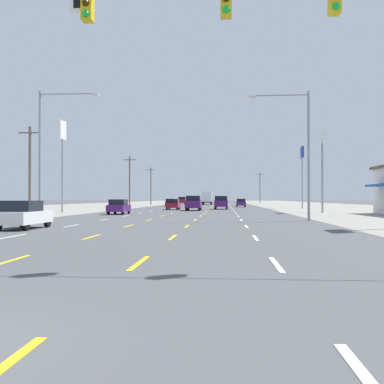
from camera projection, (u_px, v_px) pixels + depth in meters
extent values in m
plane|color=#4C4C4F|center=(199.00, 209.00, 70.52)|extent=(572.00, 572.00, 0.00)
cube|color=gray|center=(46.00, 208.00, 72.28)|extent=(28.00, 440.00, 0.01)
cube|color=gray|center=(360.00, 209.00, 68.76)|extent=(28.00, 440.00, 0.01)
cube|color=white|center=(13.00, 236.00, 19.53)|extent=(0.14, 2.60, 0.01)
cube|color=white|center=(71.00, 226.00, 27.01)|extent=(0.14, 2.60, 0.01)
cube|color=white|center=(104.00, 220.00, 34.49)|extent=(0.14, 2.60, 0.01)
cube|color=white|center=(126.00, 216.00, 41.97)|extent=(0.14, 2.60, 0.01)
cube|color=white|center=(141.00, 213.00, 49.45)|extent=(0.14, 2.60, 0.01)
cube|color=white|center=(152.00, 211.00, 56.93)|extent=(0.14, 2.60, 0.01)
cube|color=white|center=(160.00, 210.00, 64.41)|extent=(0.14, 2.60, 0.01)
cube|color=white|center=(167.00, 208.00, 71.89)|extent=(0.14, 2.60, 0.01)
cube|color=white|center=(172.00, 207.00, 79.37)|extent=(0.14, 2.60, 0.01)
cube|color=white|center=(176.00, 207.00, 86.85)|extent=(0.14, 2.60, 0.01)
cube|color=white|center=(180.00, 206.00, 94.33)|extent=(0.14, 2.60, 0.01)
cube|color=white|center=(183.00, 205.00, 101.81)|extent=(0.14, 2.60, 0.01)
cube|color=white|center=(186.00, 205.00, 109.29)|extent=(0.14, 2.60, 0.01)
cube|color=white|center=(189.00, 204.00, 116.77)|extent=(0.14, 2.60, 0.01)
cube|color=white|center=(191.00, 204.00, 124.26)|extent=(0.14, 2.60, 0.01)
cube|color=white|center=(193.00, 204.00, 131.74)|extent=(0.14, 2.60, 0.01)
cube|color=white|center=(194.00, 203.00, 139.22)|extent=(0.14, 2.60, 0.01)
cube|color=white|center=(196.00, 203.00, 146.70)|extent=(0.14, 2.60, 0.01)
cube|color=white|center=(197.00, 203.00, 154.18)|extent=(0.14, 2.60, 0.01)
cube|color=white|center=(198.00, 203.00, 161.66)|extent=(0.14, 2.60, 0.01)
cube|color=white|center=(200.00, 202.00, 169.14)|extent=(0.14, 2.60, 0.01)
cube|color=white|center=(201.00, 202.00, 176.62)|extent=(0.14, 2.60, 0.01)
cube|color=white|center=(202.00, 202.00, 184.10)|extent=(0.14, 2.60, 0.01)
cube|color=white|center=(202.00, 202.00, 191.58)|extent=(0.14, 2.60, 0.01)
cube|color=white|center=(203.00, 202.00, 199.06)|extent=(0.14, 2.60, 0.01)
cube|color=white|center=(204.00, 202.00, 206.54)|extent=(0.14, 2.60, 0.01)
cube|color=white|center=(205.00, 201.00, 214.02)|extent=(0.14, 2.60, 0.01)
cube|color=white|center=(205.00, 201.00, 221.50)|extent=(0.14, 2.60, 0.01)
cube|color=yellow|center=(8.00, 262.00, 11.80)|extent=(0.14, 2.60, 0.01)
cube|color=yellow|center=(92.00, 237.00, 19.28)|extent=(0.14, 2.60, 0.01)
cube|color=yellow|center=(129.00, 226.00, 26.76)|extent=(0.14, 2.60, 0.01)
cube|color=yellow|center=(149.00, 220.00, 34.24)|extent=(0.14, 2.60, 0.01)
cube|color=yellow|center=(163.00, 216.00, 41.72)|extent=(0.14, 2.60, 0.01)
cube|color=yellow|center=(172.00, 213.00, 49.20)|extent=(0.14, 2.60, 0.01)
cube|color=yellow|center=(179.00, 211.00, 56.68)|extent=(0.14, 2.60, 0.01)
cube|color=yellow|center=(184.00, 210.00, 64.16)|extent=(0.14, 2.60, 0.01)
cube|color=yellow|center=(188.00, 208.00, 71.64)|extent=(0.14, 2.60, 0.01)
cube|color=yellow|center=(192.00, 207.00, 79.12)|extent=(0.14, 2.60, 0.01)
cube|color=yellow|center=(194.00, 207.00, 86.60)|extent=(0.14, 2.60, 0.01)
cube|color=yellow|center=(197.00, 206.00, 94.09)|extent=(0.14, 2.60, 0.01)
cube|color=yellow|center=(199.00, 205.00, 101.57)|extent=(0.14, 2.60, 0.01)
cube|color=yellow|center=(201.00, 205.00, 109.05)|extent=(0.14, 2.60, 0.01)
cube|color=yellow|center=(202.00, 204.00, 116.53)|extent=(0.14, 2.60, 0.01)
cube|color=yellow|center=(203.00, 204.00, 124.01)|extent=(0.14, 2.60, 0.01)
cube|color=yellow|center=(205.00, 204.00, 131.49)|extent=(0.14, 2.60, 0.01)
cube|color=yellow|center=(206.00, 203.00, 138.97)|extent=(0.14, 2.60, 0.01)
cube|color=yellow|center=(206.00, 203.00, 146.45)|extent=(0.14, 2.60, 0.01)
cube|color=yellow|center=(207.00, 203.00, 153.93)|extent=(0.14, 2.60, 0.01)
cube|color=yellow|center=(208.00, 203.00, 161.41)|extent=(0.14, 2.60, 0.01)
cube|color=yellow|center=(209.00, 202.00, 168.89)|extent=(0.14, 2.60, 0.01)
cube|color=yellow|center=(209.00, 202.00, 176.37)|extent=(0.14, 2.60, 0.01)
cube|color=yellow|center=(210.00, 202.00, 183.85)|extent=(0.14, 2.60, 0.01)
cube|color=yellow|center=(211.00, 202.00, 191.33)|extent=(0.14, 2.60, 0.01)
cube|color=yellow|center=(211.00, 202.00, 198.81)|extent=(0.14, 2.60, 0.01)
cube|color=yellow|center=(212.00, 202.00, 206.29)|extent=(0.14, 2.60, 0.01)
cube|color=yellow|center=(212.00, 201.00, 213.77)|extent=(0.14, 2.60, 0.01)
cube|color=yellow|center=(212.00, 201.00, 221.25)|extent=(0.14, 2.60, 0.01)
cube|color=yellow|center=(139.00, 263.00, 11.55)|extent=(0.14, 2.60, 0.01)
cube|color=yellow|center=(172.00, 237.00, 19.03)|extent=(0.14, 2.60, 0.01)
cube|color=yellow|center=(187.00, 226.00, 26.51)|extent=(0.14, 2.60, 0.01)
cube|color=yellow|center=(195.00, 220.00, 33.99)|extent=(0.14, 2.60, 0.01)
cube|color=yellow|center=(200.00, 216.00, 41.47)|extent=(0.14, 2.60, 0.01)
cube|color=yellow|center=(204.00, 213.00, 48.95)|extent=(0.14, 2.60, 0.01)
cube|color=yellow|center=(207.00, 211.00, 56.43)|extent=(0.14, 2.60, 0.01)
cube|color=yellow|center=(209.00, 210.00, 63.91)|extent=(0.14, 2.60, 0.01)
cube|color=yellow|center=(210.00, 208.00, 71.40)|extent=(0.14, 2.60, 0.01)
cube|color=yellow|center=(211.00, 207.00, 78.88)|extent=(0.14, 2.60, 0.01)
cube|color=yellow|center=(213.00, 207.00, 86.36)|extent=(0.14, 2.60, 0.01)
cube|color=yellow|center=(213.00, 206.00, 93.84)|extent=(0.14, 2.60, 0.01)
cube|color=yellow|center=(214.00, 205.00, 101.32)|extent=(0.14, 2.60, 0.01)
cube|color=yellow|center=(215.00, 205.00, 108.80)|extent=(0.14, 2.60, 0.01)
cube|color=yellow|center=(215.00, 204.00, 116.28)|extent=(0.14, 2.60, 0.01)
cube|color=yellow|center=(216.00, 204.00, 123.76)|extent=(0.14, 2.60, 0.01)
cube|color=yellow|center=(216.00, 204.00, 131.24)|extent=(0.14, 2.60, 0.01)
cube|color=yellow|center=(217.00, 203.00, 138.72)|extent=(0.14, 2.60, 0.01)
cube|color=yellow|center=(217.00, 203.00, 146.20)|extent=(0.14, 2.60, 0.01)
cube|color=yellow|center=(218.00, 203.00, 153.68)|extent=(0.14, 2.60, 0.01)
cube|color=yellow|center=(218.00, 203.00, 161.16)|extent=(0.14, 2.60, 0.01)
cube|color=yellow|center=(218.00, 202.00, 168.64)|extent=(0.14, 2.60, 0.01)
cube|color=yellow|center=(218.00, 202.00, 176.12)|extent=(0.14, 2.60, 0.01)
cube|color=yellow|center=(219.00, 202.00, 183.60)|extent=(0.14, 2.60, 0.01)
cube|color=yellow|center=(219.00, 202.00, 191.08)|extent=(0.14, 2.60, 0.01)
cube|color=yellow|center=(219.00, 202.00, 198.56)|extent=(0.14, 2.60, 0.01)
cube|color=yellow|center=(219.00, 202.00, 206.04)|extent=(0.14, 2.60, 0.01)
cube|color=yellow|center=(219.00, 201.00, 213.52)|extent=(0.14, 2.60, 0.01)
cube|color=yellow|center=(219.00, 201.00, 221.00)|extent=(0.14, 2.60, 0.01)
cube|color=white|center=(276.00, 264.00, 11.30)|extent=(0.14, 2.60, 0.01)
cube|color=white|center=(255.00, 238.00, 18.78)|extent=(0.14, 2.60, 0.01)
cube|color=white|center=(246.00, 227.00, 26.26)|extent=(0.14, 2.60, 0.01)
cube|color=white|center=(241.00, 220.00, 33.74)|extent=(0.14, 2.60, 0.01)
cube|color=white|center=(238.00, 216.00, 41.23)|extent=(0.14, 2.60, 0.01)
cube|color=white|center=(236.00, 213.00, 48.71)|extent=(0.14, 2.60, 0.01)
cube|color=white|center=(234.00, 211.00, 56.19)|extent=(0.14, 2.60, 0.01)
cube|color=white|center=(233.00, 210.00, 63.67)|extent=(0.14, 2.60, 0.01)
cube|color=white|center=(232.00, 208.00, 71.15)|extent=(0.14, 2.60, 0.01)
cube|color=white|center=(231.00, 207.00, 78.63)|extent=(0.14, 2.60, 0.01)
cube|color=white|center=(231.00, 207.00, 86.11)|extent=(0.14, 2.60, 0.01)
cube|color=white|center=(230.00, 206.00, 93.59)|extent=(0.14, 2.60, 0.01)
cube|color=white|center=(230.00, 205.00, 101.07)|extent=(0.14, 2.60, 0.01)
cube|color=white|center=(229.00, 205.00, 108.55)|extent=(0.14, 2.60, 0.01)
cube|color=white|center=(229.00, 204.00, 116.03)|extent=(0.14, 2.60, 0.01)
cube|color=white|center=(229.00, 204.00, 123.51)|extent=(0.14, 2.60, 0.01)
cube|color=white|center=(228.00, 204.00, 130.99)|extent=(0.14, 2.60, 0.01)
cube|color=white|center=(228.00, 203.00, 138.47)|extent=(0.14, 2.60, 0.01)
cube|color=white|center=(228.00, 203.00, 145.95)|extent=(0.14, 2.60, 0.01)
cube|color=white|center=(228.00, 203.00, 153.43)|extent=(0.14, 2.60, 0.01)
cube|color=white|center=(228.00, 203.00, 160.91)|extent=(0.14, 2.60, 0.01)
cube|color=white|center=(227.00, 202.00, 168.39)|extent=(0.14, 2.60, 0.01)
cube|color=white|center=(227.00, 202.00, 175.87)|extent=(0.14, 2.60, 0.01)
cube|color=white|center=(227.00, 202.00, 183.35)|extent=(0.14, 2.60, 0.01)
cube|color=white|center=(227.00, 202.00, 190.83)|extent=(0.14, 2.60, 0.01)
cube|color=white|center=(227.00, 202.00, 198.31)|extent=(0.14, 2.60, 0.01)
cube|color=white|center=(227.00, 202.00, 205.79)|extent=(0.14, 2.60, 0.01)
cube|color=white|center=(227.00, 201.00, 213.27)|extent=(0.14, 2.60, 0.01)
cube|color=white|center=(227.00, 201.00, 220.75)|extent=(0.14, 2.60, 0.01)
cube|color=white|center=(80.00, 2.00, 12.51)|extent=(0.60, 0.04, 0.60)
cube|color=black|center=(80.00, 1.00, 12.49)|extent=(0.36, 0.01, 0.36)
cube|color=gold|center=(88.00, 5.00, 12.45)|extent=(0.30, 0.34, 0.92)
sphere|color=#352202|center=(86.00, 3.00, 12.27)|extent=(0.20, 0.20, 0.20)
sphere|color=green|center=(85.00, 14.00, 12.26)|extent=(0.20, 0.20, 0.20)
cube|color=gold|center=(226.00, 1.00, 12.18)|extent=(0.30, 0.34, 0.92)
sphere|color=green|center=(226.00, 9.00, 11.99)|extent=(0.20, 0.20, 0.20)
sphere|color=green|center=(336.00, 6.00, 11.79)|extent=(0.20, 0.20, 0.20)
cube|color=white|center=(24.00, 217.00, 24.37)|extent=(1.72, 3.90, 0.66)
cube|color=black|center=(22.00, 206.00, 24.13)|extent=(1.58, 1.90, 0.58)
cylinder|color=black|center=(22.00, 222.00, 25.81)|extent=(0.20, 0.60, 0.60)
cylinder|color=black|center=(47.00, 222.00, 25.71)|extent=(0.20, 0.60, 0.60)
cylinder|color=black|center=(26.00, 225.00, 22.92)|extent=(0.20, 0.60, 0.60)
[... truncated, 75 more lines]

